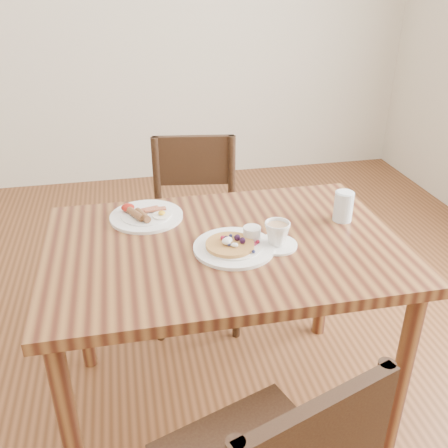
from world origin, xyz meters
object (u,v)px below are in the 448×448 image
teacup_saucer (277,235)px  pancake_plate (235,245)px  breakfast_plate (145,215)px  chair_far (196,223)px  water_glass (343,206)px  dining_table (224,267)px

teacup_saucer → pancake_plate: bearing=176.4°
pancake_plate → breakfast_plate: bearing=133.6°
chair_far → water_glass: chair_far is taller
dining_table → breakfast_plate: breakfast_plate is taller
chair_far → breakfast_plate: 0.55m
breakfast_plate → water_glass: bearing=-13.1°
chair_far → pancake_plate: (0.03, -0.70, 0.27)m
breakfast_plate → pancake_plate: bearing=-46.4°
dining_table → water_glass: 0.49m
dining_table → breakfast_plate: (-0.25, 0.24, 0.11)m
pancake_plate → teacup_saucer: 0.14m
water_glass → teacup_saucer: bearing=-155.7°
breakfast_plate → teacup_saucer: 0.51m
dining_table → chair_far: (-0.00, 0.65, -0.16)m
dining_table → pancake_plate: 0.13m
dining_table → water_glass: water_glass is taller
chair_far → water_glass: (0.46, -0.57, 0.31)m
chair_far → breakfast_plate: chair_far is taller
breakfast_plate → chair_far: bearing=58.9°
teacup_saucer → chair_far: bearing=103.6°
pancake_plate → water_glass: water_glass is taller
dining_table → teacup_saucer: bearing=-19.3°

